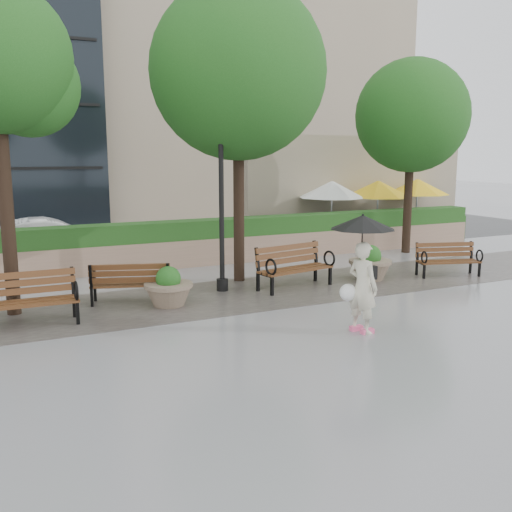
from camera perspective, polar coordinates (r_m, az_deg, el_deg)
name	(u,v)px	position (r m, az deg, el deg)	size (l,w,h in m)	color
ground	(247,337)	(10.50, -0.92, -8.15)	(100.00, 100.00, 0.00)	gray
cobble_strip	(192,300)	(13.17, -6.39, -4.37)	(28.00, 3.20, 0.01)	#383330
hedge_wall	(146,246)	(16.79, -10.95, 0.96)	(24.00, 0.80, 1.35)	#A08067
cafe_wall	(357,187)	(23.48, 10.09, 6.85)	(10.00, 0.60, 4.00)	tan
cafe_hedge	(380,232)	(21.57, 12.28, 2.35)	(8.00, 0.50, 0.90)	#1F4918
asphalt_street	(117,248)	(20.75, -13.71, 0.74)	(40.00, 7.00, 0.00)	black
bldg_stone	(238,38)	(35.68, -1.86, 21.00)	(18.00, 10.00, 20.00)	tan
bench_1	(26,311)	(11.91, -22.00, -5.13)	(1.96, 0.82, 1.04)	brown
bench_2	(131,291)	(13.06, -12.37, -3.44)	(1.85, 1.20, 0.93)	brown
bench_3	(295,276)	(14.19, 3.89, -1.98)	(2.09, 1.15, 1.06)	brown
bench_4	(448,266)	(16.42, 18.63, -1.00)	(1.78, 1.12, 0.90)	brown
planter_left	(169,291)	(12.65, -8.73, -3.43)	(1.06, 1.06, 0.89)	#7F6B56
planter_right	(370,266)	(15.37, 11.32, -1.02)	(1.12, 1.12, 0.94)	#7F6B56
lamppost	(222,222)	(13.67, -3.45, 3.45)	(0.28, 0.28, 3.88)	black
tree_0	(4,66)	(12.75, -23.92, 16.95)	(3.11, 2.95, 6.61)	black
tree_1	(242,78)	(14.96, -1.36, 17.41)	(4.39, 4.39, 7.51)	black
tree_2	(414,120)	(19.95, 15.51, 13.01)	(3.73, 3.68, 6.37)	black
patio_umb_white	(332,190)	(21.38, 7.61, 6.58)	(2.50, 2.50, 2.30)	black
patio_umb_yellow_a	(378,189)	(22.03, 12.11, 6.55)	(2.50, 2.50, 2.30)	black
patio_umb_yellow_b	(417,187)	(23.82, 15.84, 6.64)	(2.50, 2.50, 2.30)	black
car_right	(50,238)	(19.29, -19.95, 1.66)	(1.37, 3.92, 1.29)	silver
pedestrian	(362,262)	(10.68, 10.58, -0.59)	(1.19, 1.19, 2.19)	beige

